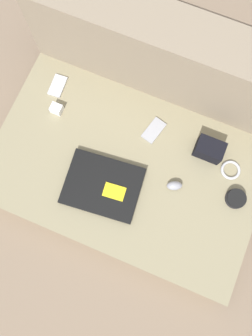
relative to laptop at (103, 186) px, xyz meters
name	(u,v)px	position (x,y,z in m)	size (l,w,h in m)	color
ground_plane	(126,175)	(0.06, 0.11, -0.14)	(8.00, 8.00, 0.00)	#7A6651
couch_seat	(126,172)	(0.06, 0.11, -0.08)	(1.17, 0.72, 0.12)	#847A5B
couch_backrest	(168,64)	(0.06, 0.57, 0.11)	(1.17, 0.20, 0.50)	#7F705B
laptop	(103,186)	(0.00, 0.00, 0.00)	(0.34, 0.27, 0.03)	black
computer_mouse	(174,186)	(0.28, 0.12, 0.00)	(0.07, 0.06, 0.04)	gray
speaker_puck	(236,199)	(0.54, 0.16, 0.00)	(0.08, 0.08, 0.03)	black
phone_silver	(58,86)	(-0.37, 0.34, -0.01)	(0.07, 0.11, 0.01)	#B7B7BC
phone_black	(154,130)	(0.11, 0.31, -0.01)	(0.09, 0.12, 0.01)	#99999E
camera_pouch	(209,149)	(0.36, 0.31, 0.03)	(0.12, 0.08, 0.08)	black
charger_brick	(57,109)	(-0.33, 0.24, 0.01)	(0.05, 0.04, 0.04)	silver
cable_coil	(231,170)	(0.48, 0.27, -0.01)	(0.08, 0.08, 0.01)	#B2B2B7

